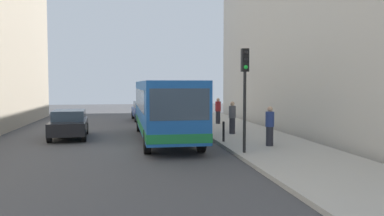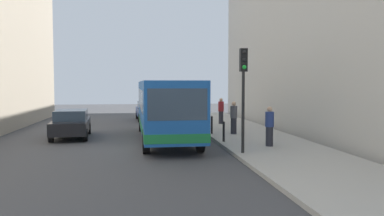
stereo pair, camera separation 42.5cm
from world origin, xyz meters
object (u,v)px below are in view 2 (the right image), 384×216
at_px(car_behind_bus, 149,110).
at_px(bollard_near, 224,132).
at_px(pedestrian_mid_sidewalk, 234,118).
at_px(bollard_mid, 212,125).
at_px(bollard_farthest, 196,116).
at_px(bus, 165,106).
at_px(bollard_far, 203,120).
at_px(traffic_light, 243,80).
at_px(pedestrian_far_sidewalk, 221,111).
at_px(car_beside_bus, 71,123).
at_px(pedestrian_near_signal, 270,126).

distance_m(car_behind_bus, bollard_near, 13.81).
bearing_deg(pedestrian_mid_sidewalk, bollard_mid, 176.90).
distance_m(bollard_mid, bollard_farthest, 6.12).
bearing_deg(bollard_mid, bus, -159.92).
bearing_deg(bus, bollard_farthest, -111.10).
distance_m(bollard_mid, bollard_far, 3.06).
relative_size(bollard_far, pedestrian_mid_sidewalk, 0.54).
relative_size(traffic_light, bollard_farthest, 4.32).
distance_m(traffic_light, bollard_near, 3.91).
bearing_deg(pedestrian_far_sidewalk, car_beside_bus, -139.76).
bearing_deg(pedestrian_far_sidewalk, bollard_farthest, 166.28).
bearing_deg(pedestrian_mid_sidewalk, traffic_light, -91.67).
xyz_separation_m(bollard_mid, bollard_far, (0.00, 3.06, 0.00)).
relative_size(car_beside_bus, bollard_near, 4.74).
bearing_deg(bollard_far, car_behind_bus, 113.22).
distance_m(traffic_light, pedestrian_far_sidewalk, 11.75).
xyz_separation_m(traffic_light, pedestrian_near_signal, (1.59, 1.51, -1.99)).
xyz_separation_m(bollard_far, pedestrian_near_signal, (1.69, -7.71, 0.39)).
height_order(car_beside_bus, pedestrian_near_signal, pedestrian_near_signal).
distance_m(car_behind_bus, traffic_light, 17.02).
height_order(traffic_light, pedestrian_far_sidewalk, traffic_light).
height_order(traffic_light, bollard_near, traffic_light).
bearing_deg(car_behind_bus, bollard_farthest, 122.77).
height_order(car_beside_bus, car_behind_bus, same).
bearing_deg(bollard_mid, pedestrian_near_signal, -70.02).
xyz_separation_m(bollard_farthest, pedestrian_far_sidewalk, (1.63, -0.80, 0.40)).
xyz_separation_m(bollard_near, bollard_far, (0.00, 6.12, 0.00)).
bearing_deg(bollard_near, car_behind_bus, 103.16).
bearing_deg(pedestrian_near_signal, bollard_mid, -174.43).
bearing_deg(traffic_light, bollard_far, 90.62).
relative_size(car_behind_bus, pedestrian_mid_sidewalk, 2.55).
relative_size(bus, pedestrian_far_sidewalk, 6.31).
bearing_deg(car_beside_bus, pedestrian_far_sidewalk, -155.91).
relative_size(bollard_mid, pedestrian_mid_sidewalk, 0.54).
height_order(car_beside_bus, bollard_far, car_beside_bus).
distance_m(bollard_farthest, pedestrian_far_sidewalk, 1.86).
relative_size(bus, pedestrian_near_signal, 6.36).
height_order(bus, bollard_near, bus).
height_order(car_behind_bus, bollard_far, car_behind_bus).
xyz_separation_m(traffic_light, bollard_farthest, (-0.10, 12.28, -2.38)).
relative_size(traffic_light, bollard_mid, 4.32).
bearing_deg(car_beside_bus, bollard_mid, 172.60).
distance_m(bus, pedestrian_near_signal, 5.72).
bearing_deg(pedestrian_mid_sidewalk, pedestrian_near_signal, -74.67).
distance_m(bus, pedestrian_far_sidewalk, 7.60).
distance_m(bollard_far, pedestrian_mid_sidewalk, 3.52).
height_order(bollard_farthest, pedestrian_far_sidewalk, pedestrian_far_sidewalk).
relative_size(bus, bollard_farthest, 11.64).
xyz_separation_m(car_beside_bus, car_behind_bus, (4.39, 9.90, 0.00)).
distance_m(traffic_light, bollard_far, 9.53).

